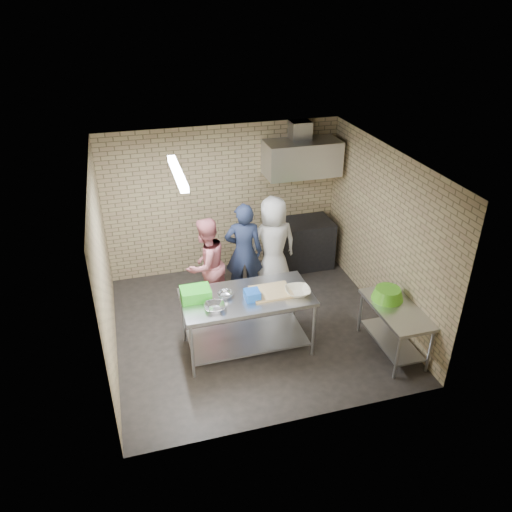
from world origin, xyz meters
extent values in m
plane|color=black|center=(0.00, 0.00, 0.00)|extent=(4.20, 4.20, 0.00)
plane|color=black|center=(0.00, 0.00, 2.70)|extent=(4.20, 4.20, 0.00)
cube|color=tan|center=(0.00, 2.00, 1.35)|extent=(4.20, 0.06, 2.70)
cube|color=tan|center=(0.00, -2.00, 1.35)|extent=(4.20, 0.06, 2.70)
cube|color=tan|center=(-2.10, 0.00, 1.35)|extent=(0.06, 4.00, 2.70)
cube|color=tan|center=(2.10, 0.00, 1.35)|extent=(0.06, 4.00, 2.70)
cube|color=#B3B5BA|center=(-0.22, -0.47, 0.46)|extent=(1.84, 0.92, 0.92)
cube|color=silver|center=(1.80, -1.10, 0.38)|extent=(0.60, 1.20, 0.75)
cube|color=black|center=(1.35, 1.65, 0.45)|extent=(1.20, 0.70, 0.90)
cube|color=silver|center=(1.35, 1.70, 2.10)|extent=(1.30, 0.60, 0.60)
cube|color=#A5A8AD|center=(1.35, 1.85, 2.55)|extent=(0.35, 0.30, 0.30)
cube|color=#3F2B19|center=(1.65, 1.89, 1.92)|extent=(0.80, 0.20, 0.04)
cube|color=white|center=(-1.00, 0.00, 2.64)|extent=(0.10, 1.25, 0.08)
cube|color=green|center=(-0.92, -0.35, 1.00)|extent=(0.41, 0.31, 0.16)
cube|color=blue|center=(-0.17, -0.57, 0.99)|extent=(0.20, 0.20, 0.13)
cube|color=tan|center=(0.13, -0.49, 0.93)|extent=(0.56, 0.43, 0.03)
imported|color=silver|center=(-0.72, -0.67, 0.95)|extent=(0.32, 0.32, 0.07)
imported|color=#B5B8BD|center=(-0.52, -0.42, 0.95)|extent=(0.25, 0.25, 0.07)
imported|color=beige|center=(0.48, -0.62, 0.96)|extent=(0.40, 0.40, 0.09)
cylinder|color=#B22619|center=(1.40, 1.89, 2.03)|extent=(0.07, 0.07, 0.18)
cylinder|color=green|center=(1.80, 1.89, 2.02)|extent=(0.06, 0.06, 0.15)
imported|color=black|center=(0.09, 0.89, 0.86)|extent=(0.71, 0.54, 1.73)
imported|color=#C86971|center=(-0.58, 0.74, 0.80)|extent=(0.98, 0.94, 1.60)
imported|color=white|center=(0.63, 1.00, 0.86)|extent=(0.89, 0.63, 1.72)
camera|label=1|loc=(-1.69, -6.15, 4.80)|focal=35.10mm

